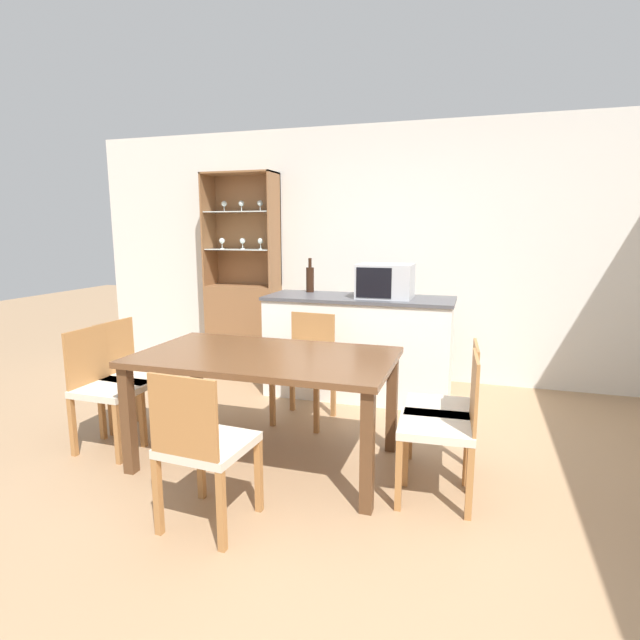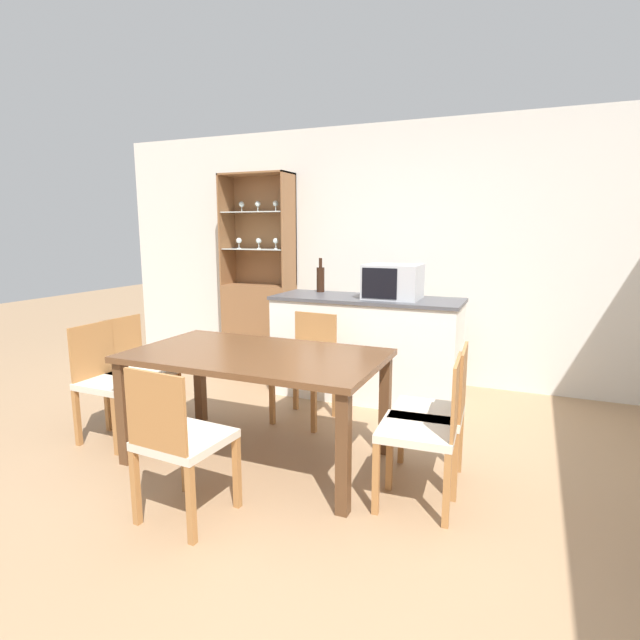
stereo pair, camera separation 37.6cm
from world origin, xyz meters
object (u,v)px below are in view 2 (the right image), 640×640
Objects in this scene: dining_chair_side_left_far at (138,371)px; dining_chair_side_right_near at (425,430)px; display_cabinet at (259,311)px; dining_chair_side_right_far at (435,413)px; dining_chair_side_left_near at (110,381)px; dining_table at (256,366)px; microwave at (393,282)px; dining_chair_head_far at (307,366)px; dining_chair_head_near at (180,441)px; wine_bottle at (321,279)px.

dining_chair_side_left_far is 1.00× the size of dining_chair_side_right_near.
dining_chair_side_right_far is at bearing -39.68° from display_cabinet.
dining_chair_side_left_near is (-2.28, -0.00, 0.00)m from dining_chair_side_right_near.
microwave is at bearing 71.43° from dining_table.
dining_chair_head_far is at bearing 123.39° from dining_chair_side_left_far.
dining_table is 1.93× the size of dining_chair_side_left_far.
dining_chair_side_left_near is (-1.14, 0.65, 0.00)m from dining_chair_head_near.
dining_chair_side_left_far is (-2.28, 0.00, 0.00)m from dining_chair_side_right_far.
dining_chair_head_near is (-0.00, -0.79, -0.20)m from dining_table.
dining_chair_side_left_near is at bearing -115.59° from wine_bottle.
dining_chair_side_right_far is 2.28m from dining_chair_side_left_far.
dining_chair_side_right_near is 1.87m from microwave.
dining_chair_head_near reaches higher than dining_table.
dining_chair_head_near is at bearing 61.52° from dining_chair_side_left_near.
wine_bottle is at bearing 155.54° from dining_chair_side_left_near.
wine_bottle is at bearing 154.54° from dining_chair_side_left_far.
display_cabinet is 2.48× the size of dining_chair_side_right_far.
dining_chair_side_right_near is at bearing -52.62° from wine_bottle.
microwave is at bearing -17.92° from display_cabinet.
dining_chair_head_far is 1.00× the size of dining_chair_side_right_near.
wine_bottle is (-0.26, 1.70, 0.41)m from dining_table.
display_cabinet is 2.34m from dining_table.
wine_bottle is (0.88, -0.34, 0.43)m from display_cabinet.
dining_chair_side_right_near is 1.79× the size of microwave.
wine_bottle reaches higher than dining_chair_side_right_far.
display_cabinet is at bearing -178.73° from dining_chair_side_left_near.
dining_chair_side_left_near is at bearing 4.04° from dining_chair_side_left_far.
dining_chair_side_left_far is 2.60× the size of wine_bottle.
dining_chair_side_left_far is 0.28m from dining_chair_side_left_near.
dining_chair_side_left_far is at bearing -89.84° from display_cabinet.
dining_chair_side_right_far reaches higher than dining_table.
microwave is at bearing -14.02° from wine_bottle.
dining_chair_side_left_far is at bearing 86.83° from dining_chair_side_right_far.
dining_chair_side_right_near is (2.28, -0.28, 0.00)m from dining_chair_side_left_far.
microwave reaches higher than dining_table.
dining_chair_head_far is (0.00, 0.79, -0.20)m from dining_table.
dining_chair_side_right_near and dining_chair_side_left_near have the same top height.
dining_chair_head_near is at bearing 116.14° from dining_chair_side_right_near.
wine_bottle reaches higher than dining_chair_side_left_near.
microwave is at bearing 81.46° from dining_chair_head_near.
microwave is (0.51, 1.50, 0.43)m from dining_table.
dining_chair_side_right_near is at bearing -68.88° from microwave.
dining_chair_side_left_far is 1.31m from dining_chair_head_far.
dining_chair_side_left_near is (-2.28, -0.28, 0.00)m from dining_chair_side_right_far.
microwave is (0.51, 2.29, 0.63)m from dining_chair_head_near.
dining_chair_head_near is at bearing -102.52° from microwave.
dining_chair_side_right_far and dining_chair_head_near have the same top height.
dining_chair_side_left_near is at bearing 86.63° from dining_chair_side_right_near.
dining_table is 1.76m from wine_bottle.
display_cabinet is 1.90m from dining_chair_side_left_far.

